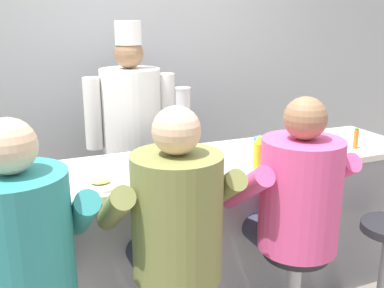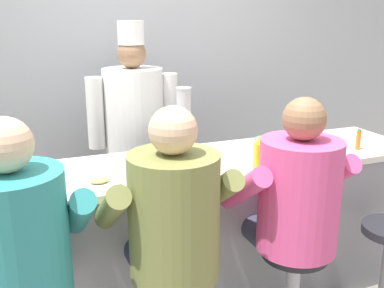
% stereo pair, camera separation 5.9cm
% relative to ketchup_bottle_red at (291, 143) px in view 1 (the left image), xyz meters
% --- Properties ---
extents(wall_back, '(10.00, 0.06, 2.70)m').
position_rel_ketchup_bottle_red_xyz_m(wall_back, '(-0.49, 1.56, 0.28)').
color(wall_back, '#B2B7BC').
rests_on(wall_back, ground_plane).
extents(diner_counter, '(2.90, 0.68, 0.96)m').
position_rel_ketchup_bottle_red_xyz_m(diner_counter, '(-0.49, 0.20, -0.59)').
color(diner_counter, gray).
rests_on(diner_counter, ground_plane).
extents(ketchup_bottle_red, '(0.06, 0.06, 0.23)m').
position_rel_ketchup_bottle_red_xyz_m(ketchup_bottle_red, '(0.00, 0.00, 0.00)').
color(ketchup_bottle_red, red).
rests_on(ketchup_bottle_red, diner_counter).
extents(mustard_bottle_yellow, '(0.06, 0.06, 0.20)m').
position_rel_ketchup_bottle_red_xyz_m(mustard_bottle_yellow, '(-0.27, -0.07, -0.01)').
color(mustard_bottle_yellow, yellow).
rests_on(mustard_bottle_yellow, diner_counter).
extents(hot_sauce_bottle_orange, '(0.03, 0.03, 0.14)m').
position_rel_ketchup_bottle_red_xyz_m(hot_sauce_bottle_orange, '(0.54, 0.03, -0.04)').
color(hot_sauce_bottle_orange, orange).
rests_on(hot_sauce_bottle_orange, diner_counter).
extents(water_pitcher_clear, '(0.13, 0.11, 0.19)m').
position_rel_ketchup_bottle_red_xyz_m(water_pitcher_clear, '(0.26, 0.19, -0.01)').
color(water_pitcher_clear, silver).
rests_on(water_pitcher_clear, diner_counter).
extents(breakfast_plate, '(0.23, 0.23, 0.05)m').
position_rel_ketchup_bottle_red_xyz_m(breakfast_plate, '(-1.17, -0.00, -0.09)').
color(breakfast_plate, white).
rests_on(breakfast_plate, diner_counter).
extents(cereal_bowl, '(0.13, 0.13, 0.05)m').
position_rel_ketchup_bottle_red_xyz_m(cereal_bowl, '(-0.77, 0.06, -0.08)').
color(cereal_bowl, white).
rests_on(cereal_bowl, diner_counter).
extents(coffee_mug_white, '(0.12, 0.08, 0.08)m').
position_rel_ketchup_bottle_red_xyz_m(coffee_mug_white, '(-1.63, 0.23, -0.07)').
color(coffee_mug_white, white).
rests_on(coffee_mug_white, diner_counter).
extents(coffee_mug_blue, '(0.14, 0.09, 0.08)m').
position_rel_ketchup_bottle_red_xyz_m(coffee_mug_blue, '(-0.04, 0.28, -0.07)').
color(coffee_mug_blue, '#4C7AB2').
rests_on(coffee_mug_blue, diner_counter).
extents(cup_stack_steel, '(0.10, 0.10, 0.43)m').
position_rel_ketchup_bottle_red_xyz_m(cup_stack_steel, '(-0.56, 0.36, 0.11)').
color(cup_stack_steel, '#B7BABF').
rests_on(cup_stack_steel, diner_counter).
extents(diner_seated_teal, '(0.65, 0.65, 1.45)m').
position_rel_ketchup_bottle_red_xyz_m(diner_seated_teal, '(-1.58, -0.36, -0.19)').
color(diner_seated_teal, '#B2B5BA').
rests_on(diner_seated_teal, ground_plane).
extents(diner_seated_olive, '(0.65, 0.64, 1.44)m').
position_rel_ketchup_bottle_red_xyz_m(diner_seated_olive, '(-0.90, -0.36, -0.20)').
color(diner_seated_olive, '#B2B5BA').
rests_on(diner_seated_olive, ground_plane).
extents(diner_seated_pink, '(0.64, 0.63, 1.43)m').
position_rel_ketchup_bottle_red_xyz_m(diner_seated_pink, '(-0.21, -0.36, -0.20)').
color(diner_seated_pink, '#B2B5BA').
rests_on(diner_seated_pink, ground_plane).
extents(cook_in_whites_near, '(0.70, 0.45, 1.78)m').
position_rel_ketchup_bottle_red_xyz_m(cook_in_whites_near, '(-0.71, 1.04, -0.09)').
color(cook_in_whites_near, '#232328').
rests_on(cook_in_whites_near, ground_plane).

